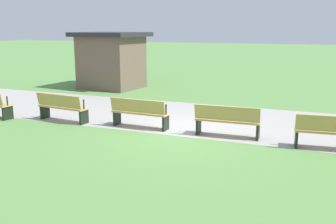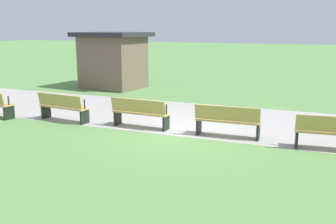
{
  "view_description": "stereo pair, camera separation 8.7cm",
  "coord_description": "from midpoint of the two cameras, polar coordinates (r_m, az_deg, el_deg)",
  "views": [
    {
      "loc": [
        3.53,
        -9.94,
        2.91
      ],
      "look_at": [
        0.0,
        -1.11,
        0.8
      ],
      "focal_mm": 41.06,
      "sensor_mm": 36.0,
      "label": 1
    },
    {
      "loc": [
        3.62,
        -9.9,
        2.91
      ],
      "look_at": [
        0.0,
        -1.11,
        0.8
      ],
      "focal_mm": 41.06,
      "sensor_mm": 36.0,
      "label": 2
    }
  ],
  "objects": [
    {
      "name": "path_paving",
      "position": [
        12.56,
        4.67,
        -0.91
      ],
      "size": [
        43.25,
        4.54,
        0.01
      ],
      "primitive_type": "cube",
      "color": "#A39E99",
      "rests_on": "ground"
    },
    {
      "name": "ground_plane",
      "position": [
        10.94,
        1.93,
        -2.92
      ],
      "size": [
        120.0,
        120.0,
        0.0
      ],
      "primitive_type": "plane",
      "color": "#5B8C47"
    },
    {
      "name": "bench_6",
      "position": [
        10.38,
        8.56,
        -1.22
      ],
      "size": [
        1.76,
        0.53,
        0.89
      ],
      "rotation": [
        0.0,
        0.0,
        0.04
      ],
      "color": "tan",
      "rests_on": "ground"
    },
    {
      "name": "kiosk",
      "position": [
        18.81,
        -8.56,
        7.7
      ],
      "size": [
        3.44,
        3.07,
        2.66
      ],
      "rotation": [
        0.0,
        0.0,
        -0.13
      ],
      "color": "brown",
      "rests_on": "ground"
    },
    {
      "name": "bench_4",
      "position": [
        12.45,
        -15.68,
        0.74
      ],
      "size": [
        1.78,
        0.66,
        0.89
      ],
      "rotation": [
        0.0,
        0.0,
        -0.11
      ],
      "color": "tan",
      "rests_on": "ground"
    },
    {
      "name": "bench_5",
      "position": [
        11.24,
        -4.48,
        -0.05
      ],
      "size": [
        1.76,
        0.53,
        0.89
      ],
      "rotation": [
        0.0,
        0.0,
        -0.04
      ],
      "color": "tan",
      "rests_on": "ground"
    },
    {
      "name": "bench_7",
      "position": [
        9.95,
        23.04,
        -2.7
      ],
      "size": [
        1.78,
        0.66,
        0.89
      ],
      "rotation": [
        0.0,
        0.0,
        0.11
      ],
      "color": "tan",
      "rests_on": "ground"
    }
  ]
}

